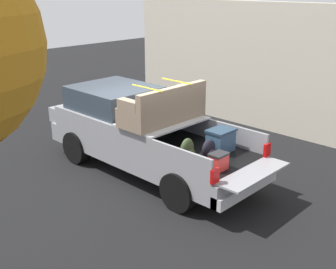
# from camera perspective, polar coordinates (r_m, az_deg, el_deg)

# --- Properties ---
(ground_plane) EXTENTS (40.00, 40.00, 0.00)m
(ground_plane) POSITION_cam_1_polar(r_m,az_deg,el_deg) (10.36, -2.40, -4.97)
(ground_plane) COLOR black
(pickup_truck) EXTENTS (6.05, 2.06, 2.23)m
(pickup_truck) POSITION_cam_1_polar(r_m,az_deg,el_deg) (10.25, -3.90, 0.60)
(pickup_truck) COLOR gray
(pickup_truck) RESTS_ON ground_plane
(building_facade) EXTENTS (11.78, 0.36, 3.82)m
(building_facade) POSITION_cam_1_polar(r_m,az_deg,el_deg) (13.00, 15.72, 8.26)
(building_facade) COLOR beige
(building_facade) RESTS_ON ground_plane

